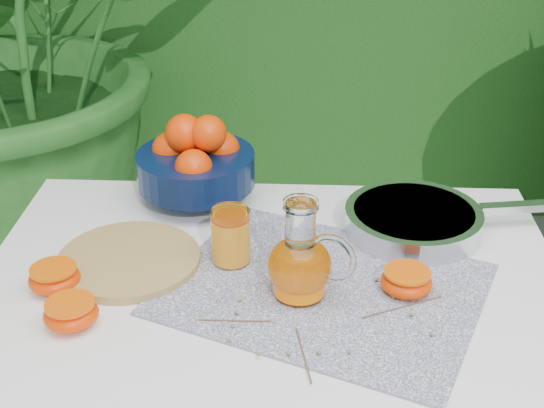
{
  "coord_description": "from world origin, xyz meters",
  "views": [
    {
      "loc": [
        -0.02,
        -1.08,
        1.47
      ],
      "look_at": [
        -0.07,
        0.02,
        0.88
      ],
      "focal_mm": 50.0,
      "sensor_mm": 36.0,
      "label": 1
    }
  ],
  "objects_px": {
    "white_table": "(271,315)",
    "juice_pitcher": "(301,264)",
    "cutting_board": "(129,260)",
    "saute_pan": "(415,220)",
    "fruit_bowl": "(196,161)"
  },
  "relations": [
    {
      "from": "white_table",
      "to": "cutting_board",
      "type": "distance_m",
      "value": 0.27
    },
    {
      "from": "white_table",
      "to": "juice_pitcher",
      "type": "distance_m",
      "value": 0.16
    },
    {
      "from": "cutting_board",
      "to": "juice_pitcher",
      "type": "bearing_deg",
      "value": -15.29
    },
    {
      "from": "white_table",
      "to": "juice_pitcher",
      "type": "xyz_separation_m",
      "value": [
        0.05,
        -0.06,
        0.15
      ]
    },
    {
      "from": "juice_pitcher",
      "to": "saute_pan",
      "type": "height_order",
      "value": "juice_pitcher"
    },
    {
      "from": "white_table",
      "to": "fruit_bowl",
      "type": "height_order",
      "value": "fruit_bowl"
    },
    {
      "from": "cutting_board",
      "to": "saute_pan",
      "type": "bearing_deg",
      "value": 14.87
    },
    {
      "from": "white_table",
      "to": "juice_pitcher",
      "type": "relative_size",
      "value": 5.8
    },
    {
      "from": "fruit_bowl",
      "to": "juice_pitcher",
      "type": "xyz_separation_m",
      "value": [
        0.21,
        -0.33,
        -0.02
      ]
    },
    {
      "from": "fruit_bowl",
      "to": "saute_pan",
      "type": "distance_m",
      "value": 0.44
    },
    {
      "from": "juice_pitcher",
      "to": "saute_pan",
      "type": "relative_size",
      "value": 0.37
    },
    {
      "from": "white_table",
      "to": "juice_pitcher",
      "type": "height_order",
      "value": "juice_pitcher"
    },
    {
      "from": "cutting_board",
      "to": "fruit_bowl",
      "type": "bearing_deg",
      "value": 70.45
    },
    {
      "from": "white_table",
      "to": "saute_pan",
      "type": "bearing_deg",
      "value": 31.94
    },
    {
      "from": "white_table",
      "to": "saute_pan",
      "type": "relative_size",
      "value": 2.15
    }
  ]
}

